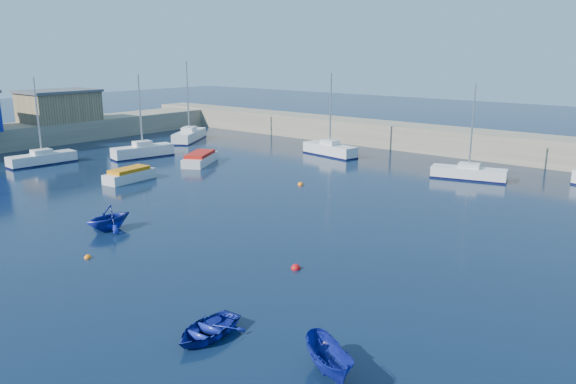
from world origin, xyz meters
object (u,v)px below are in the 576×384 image
Objects in this scene: sailboat_4 at (189,135)px; sailboat_6 at (469,173)px; sailboat_3 at (143,151)px; dinghy_left at (108,217)px; dinghy_center at (207,330)px; motorboat_1 at (129,175)px; dinghy_right at (329,360)px; sailboat_5 at (330,149)px; sailboat_2 at (42,159)px; motorboat_2 at (200,158)px; brick_shed_a at (59,107)px.

sailboat_6 is (34.28, 1.36, -0.12)m from sailboat_4.
sailboat_3 is 2.80× the size of dinghy_left.
motorboat_1 is at bearing 145.19° from dinghy_center.
sailboat_6 is 2.70× the size of dinghy_left.
dinghy_right reaches higher than dinghy_center.
sailboat_5 reaches higher than motorboat_1.
sailboat_2 is 1.02× the size of sailboat_6.
motorboat_2 is at bearing 89.53° from motorboat_1.
dinghy_left is at bearing -47.14° from motorboat_1.
sailboat_2 reaches higher than dinghy_center.
sailboat_4 is 34.31m from sailboat_6.
sailboat_5 is at bearing 67.96° from dinghy_right.
sailboat_4 is 3.19× the size of dinghy_right.
sailboat_3 is at bearing 65.75° from sailboat_2.
sailboat_3 is 19.24m from sailboat_5.
sailboat_3 is at bearing -1.28° from brick_shed_a.
sailboat_2 is 43.86m from dinghy_right.
sailboat_6 is at bearing 33.77° from sailboat_2.
sailboat_2 is at bearing -106.60° from sailboat_3.
sailboat_4 is at bearing 108.22° from sailboat_5.
sailboat_4 reaches higher than sailboat_6.
sailboat_5 is (18.53, 21.44, 0.08)m from sailboat_2.
sailboat_3 is at bearing 131.11° from motorboat_1.
sailboat_3 is 0.88× the size of sailboat_4.
sailboat_4 is 34.71m from dinghy_left.
sailboat_6 is (34.04, 19.94, -0.03)m from sailboat_2.
sailboat_3 is at bearing 162.98° from motorboat_2.
motorboat_2 is 1.85× the size of dinghy_center.
brick_shed_a is 47.64m from sailboat_6.
sailboat_4 is (-0.24, 18.57, 0.09)m from sailboat_2.
sailboat_4 is at bearing 134.56° from dinghy_center.
sailboat_6 reaches higher than dinghy_left.
sailboat_5 reaches higher than brick_shed_a.
brick_shed_a is 2.63× the size of dinghy_center.
motorboat_1 is at bearing -112.60° from motorboat_2.
sailboat_5 reaches higher than sailboat_2.
sailboat_5 is 2.77× the size of dinghy_center.
sailboat_4 is (-4.64, 10.18, 0.00)m from sailboat_3.
sailboat_6 is at bearing -4.94° from motorboat_2.
sailboat_3 is 38.94m from dinghy_center.
sailboat_6 reaches higher than dinghy_center.
dinghy_left is at bearing 154.77° from dinghy_center.
sailboat_2 is 1.76× the size of motorboat_1.
brick_shed_a is 53.87m from dinghy_center.
brick_shed_a is 0.97× the size of sailboat_2.
dinghy_center is (24.71, -13.88, -0.20)m from motorboat_1.
dinghy_right is at bearing -12.28° from sailboat_2.
sailboat_3 reaches higher than dinghy_center.
sailboat_3 reaches higher than motorboat_1.
sailboat_3 is 24.21m from dinghy_left.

